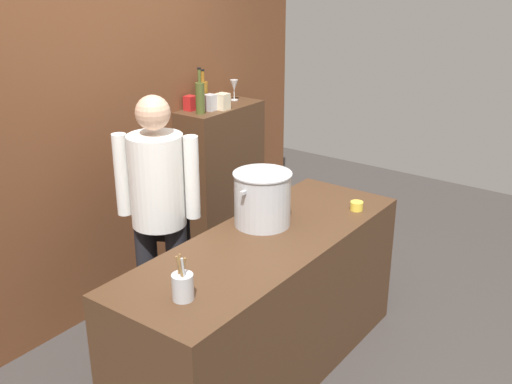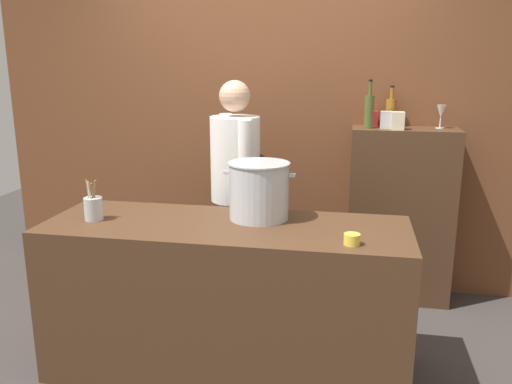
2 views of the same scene
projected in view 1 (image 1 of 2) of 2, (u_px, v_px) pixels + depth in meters
ground_plane at (265, 369)px, 3.79m from camera, size 8.00×8.00×0.00m
brick_back_panel at (95, 104)px, 4.02m from camera, size 4.40×0.10×3.00m
prep_counter at (265, 307)px, 3.63m from camera, size 2.04×0.70×0.90m
bar_cabinet at (222, 184)px, 5.00m from camera, size 0.76×0.32×1.31m
chef at (159, 205)px, 3.77m from camera, size 0.41×0.47×1.66m
stockpot_large at (262, 199)px, 3.61m from camera, size 0.41×0.35×0.33m
utensil_crock at (183, 286)px, 2.84m from camera, size 0.10×0.10×0.24m
butter_jar at (357, 206)px, 3.86m from camera, size 0.08×0.08×0.06m
wine_bottle_olive at (200, 97)px, 4.50m from camera, size 0.07×0.07×0.34m
wine_bottle_amber at (203, 94)px, 4.68m from camera, size 0.08×0.08×0.30m
wine_glass_short at (234, 86)px, 4.92m from camera, size 0.07×0.07×0.17m
spice_tin_silver at (210, 103)px, 4.61m from camera, size 0.08×0.08×0.12m
spice_tin_red at (190, 103)px, 4.62m from camera, size 0.08×0.08×0.11m
spice_tin_cream at (223, 102)px, 4.64m from camera, size 0.09×0.09×0.13m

